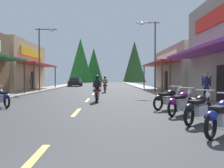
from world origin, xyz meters
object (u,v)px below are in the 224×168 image
at_px(streetlamp_left, 42,51).
at_px(streetlamp_right, 152,47).
at_px(rider_cruising_trailing, 105,86).
at_px(pedestrian_browsing, 206,85).
at_px(pedestrian_by_shop, 31,82).
at_px(motorcycle_parked_left_2, 1,97).
at_px(motorcycle_parked_right_0, 222,115).
at_px(parked_car_curbside, 75,82).
at_px(rider_cruising_lead, 97,91).
at_px(motorcycle_parked_right_2, 181,102).
at_px(motorcycle_parked_right_1, 199,108).
at_px(motorcycle_parked_right_3, 168,98).

distance_m(streetlamp_left, streetlamp_right, 10.93).
xyz_separation_m(streetlamp_right, rider_cruising_trailing, (-4.37, 0.80, -3.63)).
bearing_deg(pedestrian_browsing, pedestrian_by_shop, -140.22).
distance_m(motorcycle_parked_left_2, pedestrian_by_shop, 15.29).
relative_size(motorcycle_parked_right_0, pedestrian_browsing, 0.93).
bearing_deg(parked_car_curbside, pedestrian_browsing, -158.50).
bearing_deg(rider_cruising_lead, motorcycle_parked_left_2, 120.14).
bearing_deg(motorcycle_parked_right_0, streetlamp_left, 69.18).
xyz_separation_m(rider_cruising_lead, parked_car_curbside, (-4.72, 26.14, 0.03)).
distance_m(motorcycle_parked_right_0, motorcycle_parked_right_2, 3.39).
xyz_separation_m(motorcycle_parked_right_0, pedestrian_by_shop, (-11.24, 21.07, 0.41)).
relative_size(streetlamp_left, rider_cruising_lead, 2.99).
distance_m(streetlamp_left, motorcycle_parked_right_1, 20.48).
distance_m(motorcycle_parked_right_1, rider_cruising_lead, 7.96).
xyz_separation_m(streetlamp_right, motorcycle_parked_right_1, (-1.23, -15.64, -3.80)).
relative_size(motorcycle_parked_right_2, motorcycle_parked_left_2, 1.03).
bearing_deg(streetlamp_left, streetlamp_right, -11.25).
bearing_deg(motorcycle_parked_right_2, motorcycle_parked_right_0, -138.16).
height_order(motorcycle_parked_right_2, motorcycle_parked_left_2, same).
bearing_deg(pedestrian_by_shop, motorcycle_parked_right_1, -63.83).
height_order(motorcycle_parked_right_1, motorcycle_parked_right_2, same).
distance_m(motorcycle_parked_right_3, parked_car_curbside, 30.92).
relative_size(motorcycle_parked_right_2, rider_cruising_trailing, 0.78).
bearing_deg(pedestrian_browsing, motorcycle_parked_right_3, -51.31).
bearing_deg(motorcycle_parked_right_0, rider_cruising_lead, 64.90).
bearing_deg(motorcycle_parked_right_2, parked_car_curbside, 55.70).
height_order(streetlamp_right, pedestrian_browsing, streetlamp_right).
bearing_deg(pedestrian_browsing, parked_car_curbside, -165.07).
height_order(rider_cruising_trailing, pedestrian_by_shop, rider_cruising_trailing).
height_order(streetlamp_left, motorcycle_parked_right_2, streetlamp_left).
xyz_separation_m(streetlamp_right, motorcycle_parked_right_0, (-1.22, -17.23, -3.80)).
xyz_separation_m(streetlamp_left, pedestrian_by_shop, (-1.74, 1.70, -3.26)).
bearing_deg(motorcycle_parked_right_3, streetlamp_left, 82.80).
height_order(motorcycle_parked_left_2, rider_cruising_lead, rider_cruising_lead).
height_order(motorcycle_parked_right_3, parked_car_curbside, parked_car_curbside).
height_order(streetlamp_right, motorcycle_parked_right_0, streetlamp_right).
height_order(streetlamp_left, pedestrian_by_shop, streetlamp_left).
bearing_deg(pedestrian_by_shop, rider_cruising_trailing, -24.41).
distance_m(motorcycle_parked_right_1, motorcycle_parked_right_2, 1.80).
xyz_separation_m(motorcycle_parked_right_2, rider_cruising_trailing, (-3.11, 14.64, 0.17)).
distance_m(rider_cruising_trailing, pedestrian_by_shop, 8.65).
relative_size(motorcycle_parked_right_1, motorcycle_parked_left_2, 1.03).
distance_m(pedestrian_by_shop, parked_car_curbside, 14.14).
bearing_deg(pedestrian_by_shop, motorcycle_parked_right_0, -65.73).
bearing_deg(motorcycle_parked_left_2, streetlamp_left, -37.44).
bearing_deg(motorcycle_parked_right_1, parked_car_curbside, 55.02).
xyz_separation_m(motorcycle_parked_right_0, rider_cruising_lead, (-3.50, 8.74, 0.17)).
bearing_deg(motorcycle_parked_left_2, motorcycle_parked_right_3, -141.19).
xyz_separation_m(motorcycle_parked_right_1, parked_car_curbside, (-8.22, 33.29, 0.20)).
distance_m(motorcycle_parked_left_2, rider_cruising_lead, 5.28).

